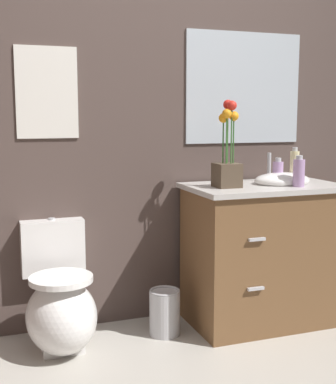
{
  "coord_description": "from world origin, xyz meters",
  "views": [
    {
      "loc": [
        -1.12,
        -1.66,
        1.28
      ],
      "look_at": [
        -0.12,
        1.1,
        0.85
      ],
      "focal_mm": 49.85,
      "sensor_mm": 36.0,
      "label": 1
    }
  ],
  "objects_px": {
    "hand_wash_bottle": "(299,172)",
    "wall_mirror": "(244,88)",
    "trash_bin": "(165,312)",
    "flower_vase": "(227,159)",
    "lotion_bottle": "(278,172)",
    "vanity_cabinet": "(264,252)",
    "wall_poster": "(47,93)",
    "toilet": "(60,306)",
    "soap_bottle": "(294,166)"
  },
  "relations": [
    {
      "from": "toilet",
      "to": "wall_mirror",
      "type": "bearing_deg",
      "value": 12.13
    },
    {
      "from": "trash_bin",
      "to": "wall_mirror",
      "type": "bearing_deg",
      "value": 24.08
    },
    {
      "from": "hand_wash_bottle",
      "to": "trash_bin",
      "type": "relative_size",
      "value": 0.68
    },
    {
      "from": "hand_wash_bottle",
      "to": "toilet",
      "type": "bearing_deg",
      "value": 172.92
    },
    {
      "from": "trash_bin",
      "to": "wall_poster",
      "type": "relative_size",
      "value": 0.53
    },
    {
      "from": "wall_poster",
      "to": "vanity_cabinet",
      "type": "bearing_deg",
      "value": -13.26
    },
    {
      "from": "vanity_cabinet",
      "to": "trash_bin",
      "type": "xyz_separation_m",
      "value": [
        -0.65,
        0.01,
        -0.31
      ]
    },
    {
      "from": "flower_vase",
      "to": "wall_mirror",
      "type": "xyz_separation_m",
      "value": [
        0.27,
        0.32,
        0.43
      ]
    },
    {
      "from": "trash_bin",
      "to": "wall_mirror",
      "type": "relative_size",
      "value": 0.34
    },
    {
      "from": "vanity_cabinet",
      "to": "wall_mirror",
      "type": "relative_size",
      "value": 1.3
    },
    {
      "from": "flower_vase",
      "to": "soap_bottle",
      "type": "relative_size",
      "value": 2.29
    },
    {
      "from": "flower_vase",
      "to": "vanity_cabinet",
      "type": "bearing_deg",
      "value": 5.04
    },
    {
      "from": "toilet",
      "to": "hand_wash_bottle",
      "type": "distance_m",
      "value": 1.56
    },
    {
      "from": "hand_wash_bottle",
      "to": "vanity_cabinet",
      "type": "bearing_deg",
      "value": 133.3
    },
    {
      "from": "hand_wash_bottle",
      "to": "wall_poster",
      "type": "xyz_separation_m",
      "value": [
        -1.38,
        0.44,
        0.46
      ]
    },
    {
      "from": "flower_vase",
      "to": "trash_bin",
      "type": "relative_size",
      "value": 1.86
    },
    {
      "from": "lotion_bottle",
      "to": "flower_vase",
      "type": "bearing_deg",
      "value": -171.72
    },
    {
      "from": "soap_bottle",
      "to": "lotion_bottle",
      "type": "relative_size",
      "value": 1.4
    },
    {
      "from": "hand_wash_bottle",
      "to": "trash_bin",
      "type": "xyz_separation_m",
      "value": [
        -0.78,
        0.15,
        -0.81
      ]
    },
    {
      "from": "vanity_cabinet",
      "to": "soap_bottle",
      "type": "distance_m",
      "value": 0.56
    },
    {
      "from": "toilet",
      "to": "lotion_bottle",
      "type": "xyz_separation_m",
      "value": [
        1.35,
        0.0,
        0.69
      ]
    },
    {
      "from": "flower_vase",
      "to": "lotion_bottle",
      "type": "xyz_separation_m",
      "value": [
        0.37,
        0.05,
        -0.09
      ]
    },
    {
      "from": "wall_mirror",
      "to": "vanity_cabinet",
      "type": "bearing_deg",
      "value": -89.47
    },
    {
      "from": "vanity_cabinet",
      "to": "wall_mirror",
      "type": "bearing_deg",
      "value": 90.53
    },
    {
      "from": "flower_vase",
      "to": "soap_bottle",
      "type": "distance_m",
      "value": 0.49
    },
    {
      "from": "wall_poster",
      "to": "wall_mirror",
      "type": "height_order",
      "value": "wall_mirror"
    },
    {
      "from": "toilet",
      "to": "trash_bin",
      "type": "xyz_separation_m",
      "value": [
        0.6,
        -0.02,
        -0.11
      ]
    },
    {
      "from": "vanity_cabinet",
      "to": "lotion_bottle",
      "type": "relative_size",
      "value": 6.63
    },
    {
      "from": "toilet",
      "to": "trash_bin",
      "type": "height_order",
      "value": "toilet"
    },
    {
      "from": "flower_vase",
      "to": "hand_wash_bottle",
      "type": "height_order",
      "value": "flower_vase"
    },
    {
      "from": "toilet",
      "to": "wall_poster",
      "type": "relative_size",
      "value": 1.34
    },
    {
      "from": "lotion_bottle",
      "to": "hand_wash_bottle",
      "type": "height_order",
      "value": "hand_wash_bottle"
    },
    {
      "from": "vanity_cabinet",
      "to": "lotion_bottle",
      "type": "bearing_deg",
      "value": 16.43
    },
    {
      "from": "flower_vase",
      "to": "lotion_bottle",
      "type": "relative_size",
      "value": 3.22
    },
    {
      "from": "wall_mirror",
      "to": "wall_poster",
      "type": "bearing_deg",
      "value": 180.0
    },
    {
      "from": "flower_vase",
      "to": "wall_poster",
      "type": "height_order",
      "value": "wall_poster"
    },
    {
      "from": "soap_bottle",
      "to": "trash_bin",
      "type": "distance_m",
      "value": 1.19
    },
    {
      "from": "flower_vase",
      "to": "wall_mirror",
      "type": "relative_size",
      "value": 0.63
    },
    {
      "from": "soap_bottle",
      "to": "wall_mirror",
      "type": "bearing_deg",
      "value": 128.3
    },
    {
      "from": "flower_vase",
      "to": "trash_bin",
      "type": "bearing_deg",
      "value": 175.37
    },
    {
      "from": "lotion_bottle",
      "to": "hand_wash_bottle",
      "type": "xyz_separation_m",
      "value": [
        0.03,
        -0.18,
        0.01
      ]
    },
    {
      "from": "wall_mirror",
      "to": "lotion_bottle",
      "type": "bearing_deg",
      "value": -68.1
    },
    {
      "from": "lotion_bottle",
      "to": "hand_wash_bottle",
      "type": "bearing_deg",
      "value": -79.12
    },
    {
      "from": "flower_vase",
      "to": "soap_bottle",
      "type": "height_order",
      "value": "flower_vase"
    },
    {
      "from": "soap_bottle",
      "to": "trash_bin",
      "type": "relative_size",
      "value": 0.81
    },
    {
      "from": "hand_wash_bottle",
      "to": "wall_mirror",
      "type": "height_order",
      "value": "wall_mirror"
    },
    {
      "from": "flower_vase",
      "to": "wall_poster",
      "type": "xyz_separation_m",
      "value": [
        -0.98,
        0.32,
        0.38
      ]
    },
    {
      "from": "wall_poster",
      "to": "toilet",
      "type": "bearing_deg",
      "value": -90.0
    },
    {
      "from": "soap_bottle",
      "to": "hand_wash_bottle",
      "type": "height_order",
      "value": "soap_bottle"
    },
    {
      "from": "hand_wash_bottle",
      "to": "wall_mirror",
      "type": "bearing_deg",
      "value": 107.65
    }
  ]
}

